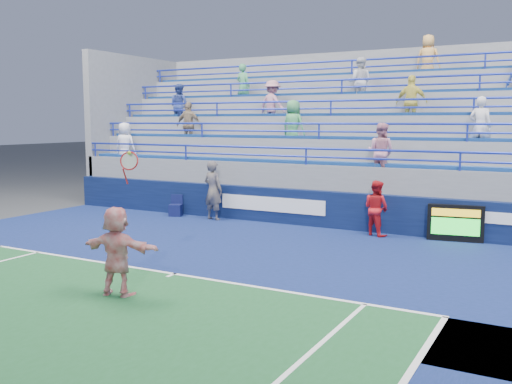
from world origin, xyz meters
The scene contains 8 objects.
ground centered at (0.00, 0.00, 0.00)m, with size 120.00×120.00×0.00m, color #333538.
sponsor_wall centered at (0.00, 6.50, 0.55)m, with size 18.00×0.32×1.10m.
bleacher_stand centered at (0.00, 10.27, 1.54)m, with size 18.00×5.60×6.13m.
serve_speed_board centered at (4.53, 6.23, 0.50)m, with size 1.43×0.38×0.99m.
judge_chair centered at (-4.42, 5.98, 0.23)m, with size 0.53×0.54×0.72m.
tennis_player centered at (-0.05, -1.64, 0.83)m, with size 1.59×0.71×2.66m.
line_judge centered at (-2.93, 5.98, 0.96)m, with size 0.70×0.46×1.93m, color #151A3B.
ball_girl centered at (2.44, 6.01, 0.78)m, with size 0.75×0.59×1.55m, color red.
Camera 1 is at (7.05, -9.29, 3.17)m, focal length 40.00 mm.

